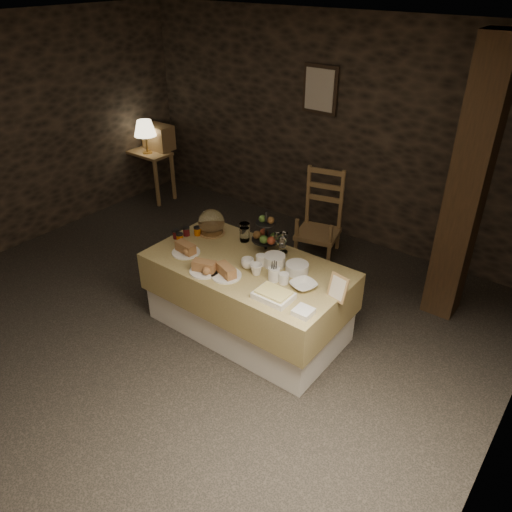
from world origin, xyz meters
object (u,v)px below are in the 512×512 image
Objects in this scene: console_table at (149,160)px; timber_column at (467,189)px; table_lamp at (145,129)px; chair at (322,217)px; wine_rack at (158,137)px; fruit_stand at (266,235)px; buffet_table at (248,292)px.

timber_column is at bearing -1.57° from console_table.
table_lamp is at bearing -45.00° from console_table.
table_lamp is at bearing 170.09° from chair.
wine_rack is at bearing 176.02° from timber_column.
wine_rack is 4.35m from timber_column.
chair is at bearing 4.23° from table_lamp.
console_table is 0.90× the size of chair.
timber_column is (4.31, -0.30, 0.42)m from wine_rack.
wine_rack is 1.10× the size of fruit_stand.
chair is at bearing 97.73° from buffet_table.
timber_column reaches higher than chair.
chair is at bearing 170.23° from timber_column.
fruit_stand is at bearing -95.65° from chair.
buffet_table is 2.15m from timber_column.
buffet_table is 0.70× the size of timber_column.
table_lamp is 3.18m from fruit_stand.
table_lamp is 1.21× the size of fruit_stand.
fruit_stand is at bearing -25.81° from wine_rack.
console_table is at bearing 152.82° from buffet_table.
chair is 0.30× the size of timber_column.
chair reaches higher than buffet_table.
chair is 1.82m from timber_column.
wine_rack is at bearing 74.48° from console_table.
fruit_stand is at bearing -22.07° from table_lamp.
buffet_table is at bearing -85.78° from fruit_stand.
fruit_stand is at bearing -22.55° from console_table.
buffet_table is at bearing -26.81° from table_lamp.
wine_rack reaches higher than console_table.
table_lamp is at bearing -90.00° from wine_rack.
timber_column is at bearing 39.27° from fruit_stand.
chair is (2.78, 0.15, -0.13)m from console_table.
timber_column is (4.31, -0.07, 0.25)m from table_lamp.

